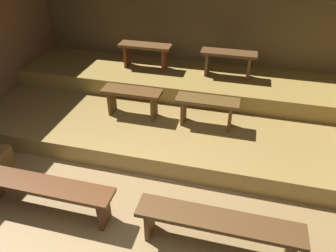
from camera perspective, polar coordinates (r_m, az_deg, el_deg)
name	(u,v)px	position (r m, az deg, el deg)	size (l,w,h in m)	color
ground	(165,146)	(5.23, -0.62, -3.60)	(7.16, 5.12, 0.08)	olive
wall_back	(193,29)	(6.57, 4.46, 17.11)	(7.16, 0.06, 2.53)	brown
platform_lower	(174,115)	(5.67, 1.14, 2.02)	(6.36, 2.96, 0.31)	olive
platform_middle	(184,81)	(6.20, 2.90, 8.18)	(6.36, 1.37, 0.31)	olive
bench_floor_left	(43,189)	(4.17, -21.61, -10.49)	(1.79, 0.32, 0.47)	#583118
bench_floor_right	(218,224)	(3.58, 9.04, -17.10)	(1.79, 0.32, 0.47)	#54371C
bench_lower_left	(132,96)	(5.23, -6.48, 5.30)	(0.98, 0.32, 0.47)	#583818
bench_lower_right	(207,106)	(4.97, 7.06, 3.61)	(0.98, 0.32, 0.47)	brown
bench_middle_left	(145,50)	(6.26, -4.13, 13.44)	(1.00, 0.32, 0.47)	brown
bench_middle_right	(228,58)	(5.98, 10.82, 11.93)	(1.00, 0.32, 0.47)	#54351C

